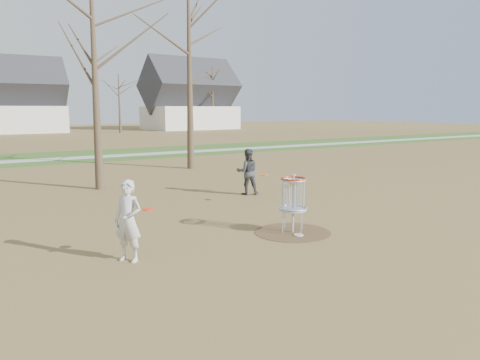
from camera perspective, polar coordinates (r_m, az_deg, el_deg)
name	(u,v)px	position (r m, az deg, el deg)	size (l,w,h in m)	color
ground	(293,232)	(11.15, 6.42, -6.36)	(160.00, 160.00, 0.00)	brown
green_band	(71,157)	(30.21, -19.86, 2.70)	(160.00, 8.00, 0.01)	#2D5119
footpath	(76,158)	(29.25, -19.40, 2.56)	(160.00, 1.50, 0.01)	#9E9E99
dirt_circle	(293,232)	(11.15, 6.42, -6.34)	(1.80, 1.80, 0.01)	#47331E
player_standing	(128,221)	(9.12, -13.48, -4.86)	(0.57, 0.38, 1.57)	silver
player_throwing	(247,172)	(15.79, 0.92, 1.01)	(0.76, 0.59, 1.55)	#37383D
disc_grounded	(299,235)	(10.87, 7.16, -6.66)	(0.22, 0.22, 0.02)	silver
discs_in_play	(222,187)	(11.60, -2.19, -0.90)	(5.19, 3.25, 0.13)	#EE5F0C
disc_golf_basket	(293,194)	(10.95, 6.50, -1.74)	(0.64, 0.64, 1.35)	#9EA3AD
bare_trees	(47,80)	(44.98, -22.46, 11.18)	(52.62, 44.98, 9.00)	#382B1E
houses_row	(42,103)	(61.86, -23.01, 8.60)	(56.51, 10.01, 7.26)	silver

